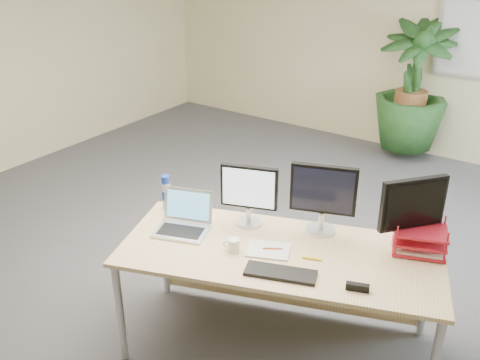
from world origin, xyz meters
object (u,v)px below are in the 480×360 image
Objects in this scene: desk at (282,263)px; monitor_right at (323,195)px; floor_plant at (410,102)px; monitor_left at (249,192)px; laptop at (184,221)px.

desk is 4.55× the size of monitor_right.
monitor_right is (0.56, -3.60, 0.35)m from floor_plant.
monitor_left is at bearing -88.62° from floor_plant.
floor_plant is 2.99× the size of monitor_right.
desk is at bearing -83.86° from floor_plant.
monitor_right is at bearing 32.32° from laptop.
desk is 0.75m from laptop.
desk is 0.54m from monitor_left.
laptop is (-0.34, -0.31, -0.20)m from monitor_left.
monitor_left is at bearing -156.91° from monitor_right.
floor_plant is (-0.42, 3.86, 0.11)m from desk.
floor_plant is 3.66m from monitor_right.
desk is 1.52× the size of floor_plant.
desk is 0.55m from monitor_right.
floor_plant is 3.33× the size of monitor_left.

